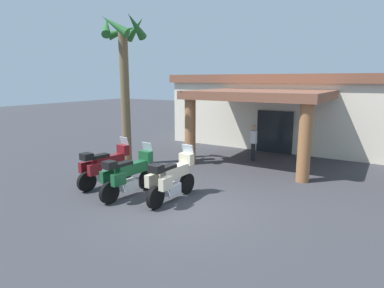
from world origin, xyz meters
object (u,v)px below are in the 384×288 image
object	(u,v)px
motorcycle_green	(128,175)
pedestrian	(253,140)
motel_building	(291,109)
palm_tree_roadside	(124,64)
motorcycle_cream	(171,179)
motorcycle_maroon	(105,166)

from	to	relation	value
motorcycle_green	pedestrian	xyz separation A→B (m)	(1.69, 6.39, 0.24)
motel_building	palm_tree_roadside	size ratio (longest dim) A/B	2.04
pedestrian	palm_tree_roadside	world-z (taller)	palm_tree_roadside
motorcycle_cream	palm_tree_roadside	world-z (taller)	palm_tree_roadside
motorcycle_maroon	motorcycle_green	bearing A→B (deg)	-96.65
motel_building	motorcycle_maroon	distance (m)	11.64
motel_building	pedestrian	distance (m)	5.16
palm_tree_roadside	motorcycle_green	bearing A→B (deg)	-47.51
motorcycle_maroon	motorcycle_cream	bearing A→B (deg)	-81.02
motel_building	palm_tree_roadside	xyz separation A→B (m)	(-4.73, -8.47, 2.24)
motel_building	pedestrian	world-z (taller)	motel_building
motel_building	pedestrian	size ratio (longest dim) A/B	7.77
motorcycle_green	motorcycle_cream	xyz separation A→B (m)	(1.37, 0.39, 0.00)
motorcycle_cream	palm_tree_roadside	size ratio (longest dim) A/B	0.36
motorcycle_green	pedestrian	world-z (taller)	pedestrian
pedestrian	motorcycle_cream	bearing A→B (deg)	-127.53
motorcycle_maroon	palm_tree_roadside	distance (m)	4.58
motorcycle_cream	motorcycle_green	bearing A→B (deg)	109.06
palm_tree_roadside	motorcycle_cream	bearing A→B (deg)	-32.16
pedestrian	motel_building	bearing A→B (deg)	51.86
motorcycle_green	palm_tree_roadside	distance (m)	5.35
motorcycle_maroon	motel_building	bearing A→B (deg)	-8.49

